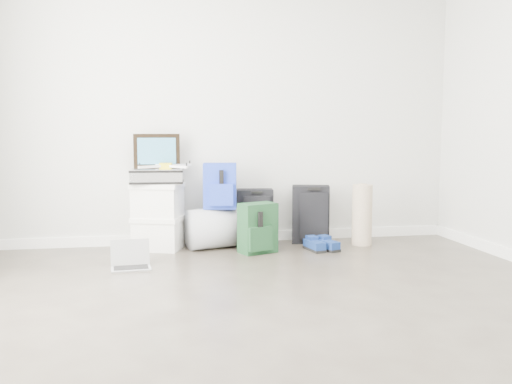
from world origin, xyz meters
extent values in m
plane|color=#312A24|center=(0.00, 0.00, 0.00)|extent=(5.00, 5.00, 0.00)
cube|color=beige|center=(0.00, 2.50, 1.35)|extent=(4.50, 0.02, 2.70)
cube|color=white|center=(0.00, 2.49, 0.05)|extent=(4.50, 0.02, 0.10)
cube|color=silver|center=(-0.74, 2.26, 0.14)|extent=(0.50, 0.45, 0.27)
cube|color=silver|center=(-0.74, 2.26, 0.29)|extent=(0.53, 0.48, 0.04)
cube|color=silver|center=(-0.74, 2.26, 0.45)|extent=(0.50, 0.45, 0.27)
cube|color=silver|center=(-0.74, 2.26, 0.61)|extent=(0.53, 0.48, 0.04)
cube|color=#B2B2B7|center=(-0.74, 2.26, 0.70)|extent=(0.49, 0.38, 0.14)
cube|color=black|center=(-0.74, 2.36, 0.93)|extent=(0.43, 0.03, 0.32)
cube|color=#256994|center=(-0.74, 2.34, 0.93)|extent=(0.36, 0.01, 0.25)
cube|color=gold|center=(-0.66, 2.24, 0.79)|extent=(0.12, 0.12, 0.05)
cube|color=white|center=(-0.54, 2.33, 0.79)|extent=(0.25, 0.20, 0.02)
cube|color=white|center=(-0.76, 2.36, 0.79)|extent=(0.20, 0.25, 0.02)
cube|color=white|center=(-0.78, 2.14, 0.79)|extent=(0.25, 0.20, 0.02)
cube|color=white|center=(-0.57, 2.12, 0.79)|extent=(0.20, 0.25, 0.02)
cylinder|color=gray|center=(-0.16, 2.23, 0.19)|extent=(0.70, 0.54, 0.38)
cube|color=#1827A1|center=(-0.16, 2.21, 0.60)|extent=(0.33, 0.23, 0.43)
cube|color=#1827A1|center=(-0.16, 2.11, 0.52)|extent=(0.23, 0.10, 0.20)
cube|color=black|center=(0.19, 2.33, 0.27)|extent=(0.37, 0.24, 0.55)
cube|color=black|center=(0.19, 2.21, 0.27)|extent=(0.27, 0.06, 0.44)
cube|color=black|center=(0.19, 2.22, 0.53)|extent=(0.11, 0.03, 0.02)
cube|color=black|center=(0.15, 1.95, 0.23)|extent=(0.38, 0.30, 0.46)
cube|color=black|center=(0.15, 1.84, 0.15)|extent=(0.25, 0.15, 0.22)
cube|color=black|center=(0.76, 2.31, 0.29)|extent=(0.41, 0.29, 0.57)
cube|color=black|center=(0.76, 2.19, 0.29)|extent=(0.27, 0.10, 0.46)
cube|color=black|center=(0.76, 2.19, 0.55)|extent=(0.13, 0.06, 0.03)
cube|color=black|center=(0.69, 1.94, 0.01)|extent=(0.16, 0.29, 0.03)
cube|color=navy|center=(0.69, 1.94, 0.06)|extent=(0.15, 0.28, 0.07)
cube|color=black|center=(0.81, 1.94, 0.01)|extent=(0.20, 0.30, 0.03)
cube|color=navy|center=(0.81, 1.94, 0.06)|extent=(0.19, 0.29, 0.07)
cylinder|color=tan|center=(1.23, 2.12, 0.30)|extent=(0.19, 0.19, 0.59)
cube|color=#B6B7BB|center=(-0.96, 1.52, 0.01)|extent=(0.33, 0.25, 0.01)
cube|color=black|center=(-0.96, 1.52, 0.02)|extent=(0.28, 0.17, 0.00)
cube|color=black|center=(-0.97, 1.63, 0.12)|extent=(0.31, 0.04, 0.21)
camera|label=1|loc=(-0.73, -2.86, 1.09)|focal=38.00mm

